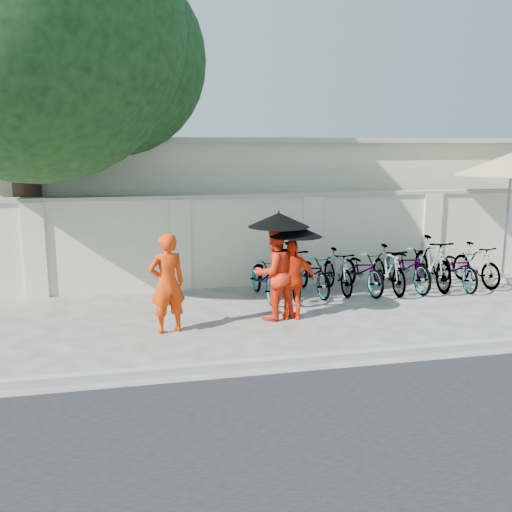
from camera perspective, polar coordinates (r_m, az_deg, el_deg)
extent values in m
plane|color=#B2ABA2|center=(9.98, -0.09, -7.33)|extent=(80.00, 80.00, 0.00)
cube|color=#9F9F8F|center=(8.41, 2.43, -10.50)|extent=(40.00, 0.16, 0.12)
cube|color=silver|center=(12.99, 1.20, 1.53)|extent=(20.00, 0.30, 2.00)
cube|color=silver|center=(16.81, 1.47, 5.75)|extent=(14.00, 6.00, 3.20)
cylinder|color=#3E281B|center=(13.36, -21.91, 6.19)|extent=(0.60, 0.60, 4.40)
sphere|color=#245221|center=(12.07, -21.65, 20.59)|extent=(5.80, 5.80, 5.80)
sphere|color=#245221|center=(12.98, -14.29, 18.48)|extent=(4.00, 4.00, 4.00)
imported|color=#F33A07|center=(9.73, -8.87, -2.71)|extent=(0.71, 0.56, 1.71)
imported|color=red|center=(10.36, 1.86, -1.69)|extent=(1.01, 0.89, 1.73)
cylinder|color=black|center=(10.19, 2.27, 1.23)|extent=(0.02, 0.02, 0.87)
cone|color=black|center=(10.12, 2.29, 3.65)|extent=(1.11, 1.11, 0.25)
imported|color=#FF2E0B|center=(10.38, 3.71, -2.40)|extent=(0.90, 0.45, 1.47)
cylinder|color=black|center=(10.20, 3.98, 0.28)|extent=(0.02, 0.02, 0.82)
cone|color=black|center=(10.14, 4.01, 2.56)|extent=(0.94, 0.94, 0.22)
cylinder|color=#9F9F8F|center=(14.65, 23.39, -2.06)|extent=(0.57, 0.57, 0.11)
cylinder|color=gray|center=(14.43, 23.77, 2.90)|extent=(0.06, 0.06, 2.67)
cone|color=tan|center=(14.33, 24.21, 8.40)|extent=(2.94, 2.94, 0.51)
imported|color=gray|center=(11.84, 0.83, -2.13)|extent=(0.69, 1.74, 0.90)
imported|color=gray|center=(11.88, 3.51, -1.53)|extent=(0.68, 1.92, 1.13)
imported|color=gray|center=(12.26, 5.73, -1.74)|extent=(0.76, 1.75, 0.89)
imported|color=gray|center=(12.41, 8.19, -1.51)|extent=(0.50, 1.59, 0.95)
imported|color=gray|center=(12.59, 10.59, -1.42)|extent=(0.82, 1.85, 0.94)
imported|color=gray|center=(12.69, 13.14, -1.27)|extent=(0.51, 1.69, 1.01)
imported|color=gray|center=(13.10, 14.96, -0.95)|extent=(0.76, 1.97, 1.02)
imported|color=gray|center=(13.30, 17.22, -0.63)|extent=(0.71, 1.94, 1.14)
imported|color=gray|center=(13.50, 19.49, -1.11)|extent=(0.67, 1.75, 0.91)
imported|color=gray|center=(13.90, 21.14, -0.78)|extent=(0.62, 1.63, 0.96)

